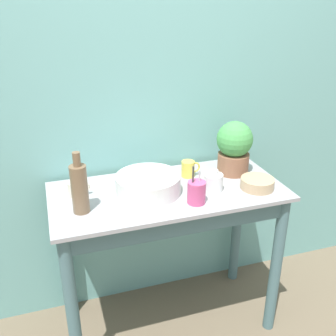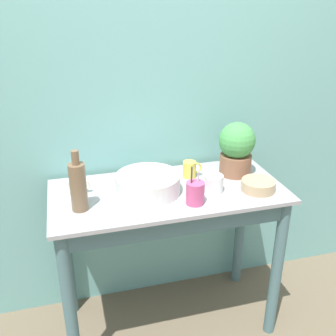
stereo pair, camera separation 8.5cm
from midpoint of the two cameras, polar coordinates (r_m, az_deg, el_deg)
name	(u,v)px [view 2 (the right image)]	position (r m, az deg, el deg)	size (l,w,h in m)	color
wall_back	(152,107)	(2.15, -1.21, 8.79)	(6.00, 0.05, 2.40)	#70ADA8
counter_table	(169,227)	(2.06, 1.35, -8.51)	(1.17, 0.55, 0.86)	slate
potted_plant	(237,148)	(2.13, 11.05, 2.88)	(0.19, 0.19, 0.29)	#8C5B42
bowl_wash_large	(148,184)	(1.93, -1.68, -2.31)	(0.32, 0.32, 0.09)	silver
bottle_tall	(78,186)	(1.78, -11.59, -2.56)	(0.07, 0.07, 0.29)	brown
bottle_short	(214,183)	(1.96, 7.87, -2.16)	(0.09, 0.09, 0.11)	white
mug_yellow	(190,169)	(2.10, 4.36, -0.19)	(0.10, 0.07, 0.09)	#E5CC4C
mug_cream	(77,187)	(1.96, -11.90, -2.71)	(0.11, 0.08, 0.08)	beige
bowl_small_tan	(258,185)	(2.02, 14.15, -2.46)	(0.17, 0.17, 0.05)	tan
utensil_cup	(195,193)	(1.83, 5.29, -3.63)	(0.09, 0.09, 0.19)	#CC4C7F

